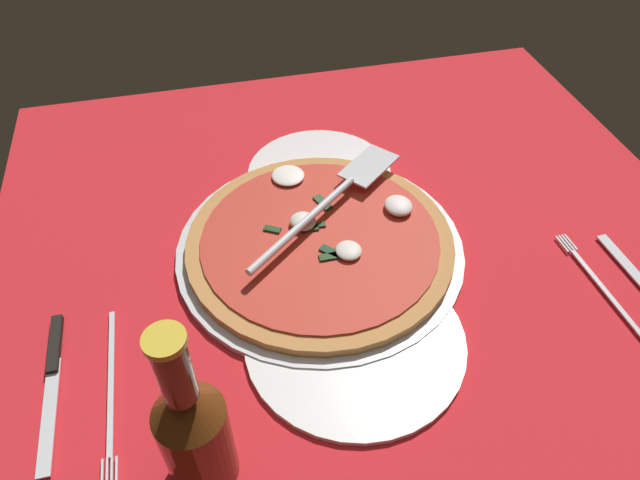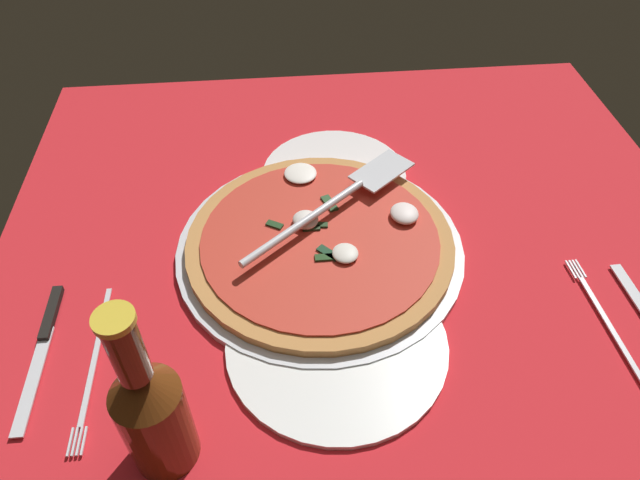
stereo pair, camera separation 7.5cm
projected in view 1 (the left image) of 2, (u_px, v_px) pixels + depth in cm
name	position (u px, v px, depth cm)	size (l,w,h in cm)	color
ground_plane	(362.00, 261.00, 76.05)	(95.60, 95.60, 0.80)	red
checker_pattern	(362.00, 258.00, 75.73)	(95.60, 95.60, 0.10)	silver
pizza_pan	(320.00, 249.00, 76.09)	(37.40, 37.40, 1.21)	silver
dinner_plate_left	(355.00, 340.00, 65.97)	(25.12, 25.12, 1.00)	white
dinner_plate_right	(319.00, 174.00, 87.35)	(21.50, 21.50, 1.00)	white
pizza	(321.00, 240.00, 75.24)	(34.67, 34.67, 2.91)	#C58445
pizza_server	(330.00, 199.00, 77.12)	(21.70, 25.14, 1.00)	silver
place_setting_near	(630.00, 295.00, 70.84)	(21.13, 12.38, 1.40)	white
place_setting_far	(81.00, 385.00, 62.08)	(21.89, 13.64, 1.40)	silver
beer_bottle	(194.00, 431.00, 50.05)	(6.35, 6.35, 21.89)	#5A2B0F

